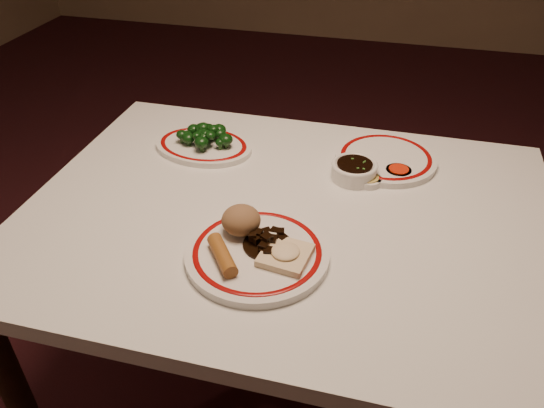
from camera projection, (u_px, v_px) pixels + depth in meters
The scene contains 13 objects.
ground at pixel (283, 405), 1.65m from camera, with size 7.00×7.00×0.00m, color black.
dining_table at pixel (287, 241), 1.26m from camera, with size 1.20×0.90×0.75m.
main_plate at pixel (257, 253), 1.07m from camera, with size 0.33×0.33×0.02m.
rice_mound at pixel (241, 220), 1.10m from camera, with size 0.08×0.08×0.06m, color #886140.
spring_roll at pixel (222, 255), 1.03m from camera, with size 0.03×0.03×0.11m, color #9C6126.
fried_wonton at pixel (285, 254), 1.04m from camera, with size 0.11×0.11×0.03m.
stirfry_heap at pixel (268, 241), 1.08m from camera, with size 0.10×0.10×0.03m.
broccoli_plate at pixel (203, 146), 1.43m from camera, with size 0.30×0.26×0.02m.
broccoli_pile at pixel (206, 135), 1.42m from camera, with size 0.16×0.12×0.05m.
soy_bowl at pixel (354, 171), 1.31m from camera, with size 0.11×0.11×0.04m.
sweet_sour_dish at pixel (398, 172), 1.33m from camera, with size 0.06×0.06×0.02m.
mustard_dish at pixel (368, 180), 1.29m from camera, with size 0.06×0.06×0.02m.
far_plate at pixel (386, 158), 1.38m from camera, with size 0.26×0.26×0.02m.
Camera 1 is at (0.21, -0.95, 1.47)m, focal length 35.00 mm.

